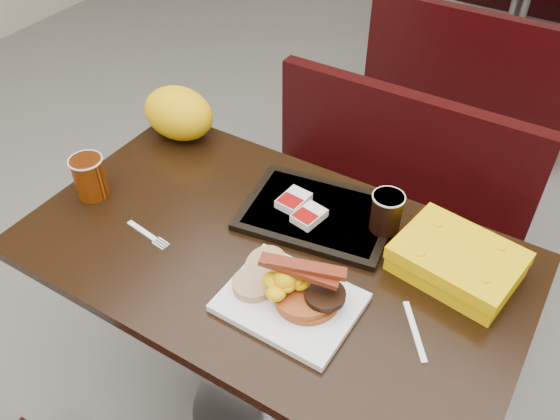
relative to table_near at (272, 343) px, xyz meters
The scene contains 23 objects.
floor 0.38m from the table_near, ahead, with size 6.00×7.00×0.01m, color gray.
table_near is the anchor object (origin of this frame).
bench_near_n 0.70m from the table_near, 90.00° to the left, with size 1.00×0.46×0.72m, color black, non-canonical shape.
table_far 2.60m from the table_near, 90.00° to the left, with size 1.20×0.70×0.75m, color black, non-canonical shape.
bench_far_s 1.90m from the table_near, 90.00° to the left, with size 1.00×0.46×0.72m, color black, non-canonical shape.
platter 0.42m from the table_near, 43.71° to the right, with size 0.29×0.22×0.02m, color white.
pancake_stack 0.45m from the table_near, 32.79° to the right, with size 0.14×0.14×0.03m, color #AA4A1C.
sausage_patty 0.48m from the table_near, 25.73° to the right, with size 0.09×0.09×0.01m, color black.
scrambled_eggs 0.47m from the table_near, 46.84° to the right, with size 0.09×0.08×0.05m, color #FFBC05.
bacon_strips 0.51m from the table_near, 37.06° to the right, with size 0.17×0.08×0.01m, color #4D0905, non-canonical shape.
muffin_bottom 0.42m from the table_near, 74.30° to the right, with size 0.09×0.09×0.02m, color tan.
muffin_top 0.43m from the table_near, 62.72° to the right, with size 0.10×0.10×0.02m, color tan.
coffee_cup_near 0.67m from the table_near, behind, with size 0.08×0.08×0.11m, color #903705.
fork 0.50m from the table_near, 159.89° to the right, with size 0.14×0.03×0.00m, color white, non-canonical shape.
knife 0.54m from the table_near, ahead, with size 0.16×0.01×0.00m, color white.
condiment_syrup 0.40m from the table_near, 141.39° to the left, with size 0.04×0.03×0.01m, color #C73608.
condiment_ketchup 0.38m from the table_near, 99.68° to the left, with size 0.03×0.03×0.01m, color #8C0504.
tray 0.42m from the table_near, 77.25° to the left, with size 0.37×0.27×0.02m, color black.
hashbrown_sleeve_left 0.43m from the table_near, 100.74° to the left, with size 0.06×0.08×0.02m, color silver.
hashbrown_sleeve_right 0.42m from the table_near, 75.63° to the left, with size 0.06×0.08×0.02m, color silver.
coffee_cup_far 0.53m from the table_near, 43.74° to the left, with size 0.07×0.07×0.10m, color black.
clamshell 0.59m from the table_near, 22.19° to the left, with size 0.27×0.20×0.07m, color #EDB603.
paper_bag 0.72m from the table_near, 151.23° to the left, with size 0.22×0.16×0.15m, color #F99808.
Camera 1 is at (0.53, -0.82, 1.76)m, focal length 37.52 mm.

